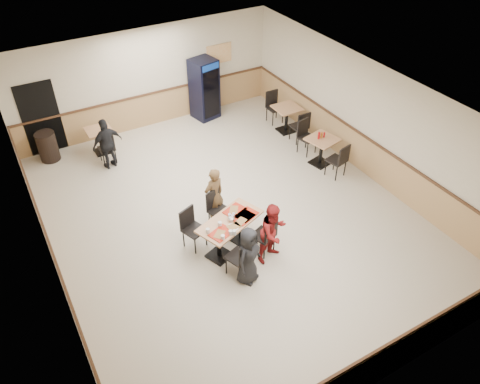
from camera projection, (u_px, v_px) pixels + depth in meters
ground at (229, 214)px, 11.22m from camera, size 10.00×10.00×0.00m
room_shell at (240, 128)px, 13.29m from camera, size 10.00×10.00×10.00m
main_table at (230, 230)px, 10.04m from camera, size 1.61×1.18×0.77m
main_chairs at (228, 232)px, 10.03m from camera, size 1.79×2.03×0.98m
diner_woman_left at (248, 256)px, 9.22m from camera, size 0.78×0.69×1.34m
diner_woman_right at (273, 232)px, 9.70m from camera, size 0.79×0.68×1.41m
diner_man_opposite at (214, 195)px, 10.64m from camera, size 0.58×0.44×1.44m
lone_diner at (108, 144)px, 12.36m from camera, size 0.91×0.53×1.45m
tabletop_clutter at (233, 221)px, 9.83m from camera, size 1.29×0.97×0.12m
side_table_near at (322, 147)px, 12.59m from camera, size 0.88×0.88×0.79m
side_table_near_chair_south at (336, 159)px, 12.18m from camera, size 0.56×0.56×1.00m
side_table_near_chair_north at (308, 137)px, 13.04m from camera, size 0.56×0.56×1.00m
side_table_far at (287, 115)px, 13.96m from camera, size 0.75×0.75×0.80m
side_table_far_chair_south at (299, 125)px, 13.54m from camera, size 0.47×0.47×1.01m
side_table_far_chair_north at (275, 107)px, 14.41m from camera, size 0.47×0.47×1.01m
condiment_caddy at (321, 135)px, 12.40m from camera, size 0.23×0.06×0.20m
back_table at (100, 137)px, 13.07m from camera, size 0.69×0.69×0.73m
back_table_chair_lone at (106, 148)px, 12.69m from camera, size 0.43×0.43×0.93m
pepsi_cooler at (204, 89)px, 14.42m from camera, size 0.85×0.85×1.89m
trash_bin at (48, 147)px, 12.82m from camera, size 0.53×0.53×0.83m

